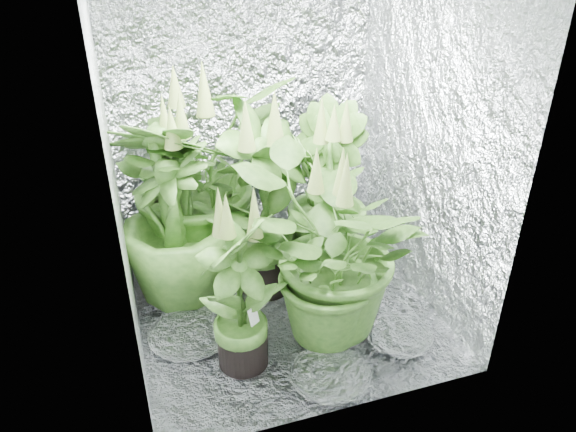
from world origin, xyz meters
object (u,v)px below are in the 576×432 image
(plant_b, at_px, (264,204))
(plant_c, at_px, (323,197))
(circulation_fan, at_px, (336,212))
(plant_a, at_px, (198,174))
(plant_d, at_px, (174,213))
(plant_f, at_px, (240,294))
(plant_e, at_px, (335,254))

(plant_b, relative_size, plant_c, 1.07)
(plant_b, bearing_deg, circulation_fan, 35.08)
(plant_b, bearing_deg, plant_a, 126.56)
(plant_b, distance_m, plant_d, 0.49)
(plant_b, height_order, plant_d, plant_b)
(plant_a, relative_size, plant_f, 1.49)
(plant_b, height_order, plant_f, plant_b)
(plant_c, distance_m, plant_f, 0.89)
(plant_c, height_order, plant_f, plant_c)
(plant_c, xyz_separation_m, plant_d, (-0.85, 0.03, 0.03))
(plant_e, relative_size, plant_f, 1.31)
(plant_e, bearing_deg, plant_a, 119.48)
(plant_e, bearing_deg, plant_f, -173.65)
(plant_a, xyz_separation_m, plant_c, (0.66, -0.35, -0.08))
(circulation_fan, bearing_deg, plant_b, -129.43)
(plant_c, relative_size, plant_f, 1.21)
(plant_a, distance_m, plant_e, 1.04)
(plant_a, xyz_separation_m, plant_b, (0.29, -0.40, -0.04))
(plant_a, relative_size, plant_b, 1.14)
(plant_c, relative_size, circulation_fan, 2.79)
(plant_e, bearing_deg, circulation_fan, 66.78)
(plant_c, xyz_separation_m, plant_f, (-0.64, -0.61, -0.10))
(plant_f, height_order, circulation_fan, plant_f)
(plant_b, xyz_separation_m, plant_c, (0.37, 0.05, -0.04))
(plant_e, bearing_deg, plant_c, 74.93)
(plant_c, xyz_separation_m, plant_e, (-0.15, -0.55, -0.01))
(plant_c, relative_size, plant_d, 0.95)
(plant_d, bearing_deg, plant_f, -72.17)
(plant_a, bearing_deg, plant_c, -27.86)
(plant_a, height_order, plant_c, plant_a)
(plant_a, relative_size, plant_e, 1.13)
(plant_c, height_order, circulation_fan, plant_c)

